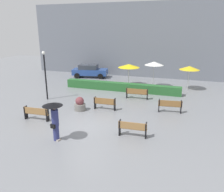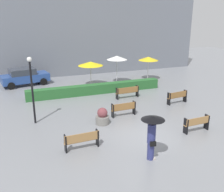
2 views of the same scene
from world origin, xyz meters
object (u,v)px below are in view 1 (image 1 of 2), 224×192
(patio_umbrella_white, at_px, (154,63))
(patio_umbrella_yellow_far, at_px, (189,68))
(parked_car, at_px, (90,71))
(pedestrian_with_umbrella, at_px, (54,116))
(bench_far_right, at_px, (170,105))
(bench_mid_center, at_px, (105,103))
(lamp_post, at_px, (45,71))
(bench_near_right, at_px, (133,128))
(planter_pot, at_px, (80,105))
(bench_near_left, at_px, (36,113))
(patio_umbrella_yellow, at_px, (129,66))
(bench_back_row, at_px, (137,93))

(patio_umbrella_white, relative_size, patio_umbrella_yellow_far, 1.13)
(patio_umbrella_yellow_far, distance_m, parked_car, 11.82)
(pedestrian_with_umbrella, xyz_separation_m, patio_umbrella_white, (3.41, 12.92, 1.03))
(bench_far_right, bearing_deg, bench_mid_center, -169.45)
(pedestrian_with_umbrella, xyz_separation_m, lamp_post, (-4.61, 6.16, 1.04))
(bench_far_right, xyz_separation_m, pedestrian_with_umbrella, (-5.56, -6.18, 0.89))
(bench_near_right, height_order, patio_umbrella_white, patio_umbrella_white)
(patio_umbrella_white, xyz_separation_m, patio_umbrella_yellow_far, (3.37, 0.21, -0.31))
(bench_far_right, distance_m, patio_umbrella_yellow_far, 7.23)
(bench_mid_center, distance_m, bench_far_right, 4.74)
(planter_pot, bearing_deg, lamp_post, 157.93)
(bench_near_left, height_order, lamp_post, lamp_post)
(bench_near_right, relative_size, patio_umbrella_yellow_far, 0.69)
(bench_near_left, distance_m, pedestrian_with_umbrella, 3.52)
(bench_far_right, relative_size, patio_umbrella_yellow, 0.73)
(pedestrian_with_umbrella, bearing_deg, bench_back_row, 73.09)
(bench_near_right, bearing_deg, lamp_post, 152.30)
(bench_mid_center, xyz_separation_m, bench_far_right, (4.66, 0.87, 0.02))
(bench_near_right, height_order, bench_near_left, bench_near_right)
(bench_near_left, bearing_deg, patio_umbrella_yellow_far, 49.43)
(bench_far_right, distance_m, pedestrian_with_umbrella, 8.36)
(lamp_post, distance_m, patio_umbrella_white, 10.49)
(patio_umbrella_white, distance_m, parked_car, 8.69)
(bench_mid_center, bearing_deg, planter_pot, -157.44)
(planter_pot, bearing_deg, bench_mid_center, 22.56)
(bench_far_right, height_order, parked_car, parked_car)
(planter_pot, bearing_deg, bench_near_right, -31.93)
(pedestrian_with_umbrella, bearing_deg, patio_umbrella_yellow, 86.18)
(bench_near_left, height_order, parked_car, parked_car)
(patio_umbrella_white, bearing_deg, pedestrian_with_umbrella, -104.77)
(pedestrian_with_umbrella, bearing_deg, planter_pot, 99.79)
(patio_umbrella_yellow_far, bearing_deg, bench_mid_center, -126.95)
(patio_umbrella_yellow, bearing_deg, bench_near_right, -74.92)
(planter_pot, height_order, patio_umbrella_yellow, patio_umbrella_yellow)
(bench_near_left, height_order, bench_mid_center, bench_mid_center)
(bench_near_right, relative_size, parked_car, 0.36)
(pedestrian_with_umbrella, distance_m, parked_car, 16.22)
(lamp_post, height_order, patio_umbrella_yellow, lamp_post)
(parked_car, bearing_deg, bench_near_left, -81.50)
(patio_umbrella_yellow, bearing_deg, patio_umbrella_white, 2.10)
(bench_back_row, bearing_deg, pedestrian_with_umbrella, -106.91)
(lamp_post, height_order, patio_umbrella_yellow_far, lamp_post)
(pedestrian_with_umbrella, relative_size, planter_pot, 2.12)
(bench_near_left, bearing_deg, pedestrian_with_umbrella, -36.97)
(bench_near_left, height_order, bench_back_row, bench_back_row)
(bench_far_right, relative_size, patio_umbrella_yellow_far, 0.72)
(bench_back_row, height_order, parked_car, parked_car)
(bench_near_left, xyz_separation_m, bench_mid_center, (3.61, 3.27, 0.01))
(bench_far_right, distance_m, patio_umbrella_yellow, 8.29)
(planter_pot, height_order, lamp_post, lamp_post)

